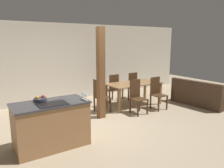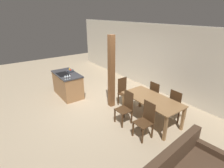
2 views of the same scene
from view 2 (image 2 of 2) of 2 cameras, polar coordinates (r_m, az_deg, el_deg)
The scene contains 14 objects.
ground_plane at distance 6.41m, azimuth -4.63°, elevation -6.62°, with size 16.00×16.00×0.00m, color tan.
wall_back at distance 7.57m, azimuth 12.99°, elevation 8.45°, with size 11.20×0.08×2.70m.
kitchen_island at distance 7.10m, azimuth -14.28°, elevation -0.15°, with size 1.44×0.76×0.93m.
fruit_bowl at distance 7.12m, azimuth -13.46°, elevation 4.29°, with size 0.26×0.26×0.11m.
wine_glass_near at distance 6.22m, azimuth -15.08°, elevation 2.43°, with size 0.07×0.07×0.17m.
wine_glass_middle at distance 6.25m, azimuth -14.38°, elevation 2.59°, with size 0.07×0.07×0.17m.
wine_glass_far at distance 6.28m, azimuth -13.68°, elevation 2.74°, with size 0.07×0.07×0.17m.
dining_table at distance 5.30m, azimuth 12.85°, elevation -5.65°, with size 1.79×0.89×0.76m.
dining_chair_near_left at distance 5.20m, azimuth 4.45°, elevation -7.52°, with size 0.40×0.40×0.99m.
dining_chair_near_right at distance 4.71m, azimuth 10.88°, elevation -11.37°, with size 0.40×0.40×0.99m.
dining_chair_far_left at distance 6.05m, azimuth 14.12°, elevation -3.66°, with size 0.40×0.40×0.99m.
dining_chair_far_right at distance 5.64m, azimuth 20.32°, elevation -6.46°, with size 0.40×0.40×0.99m.
dining_chair_head_end at distance 6.18m, azimuth 3.95°, elevation -2.45°, with size 0.40×0.40×0.99m.
timber_post at distance 5.82m, azimuth -0.20°, elevation 3.70°, with size 0.18×0.18×2.47m.
Camera 2 is at (4.83, -2.86, 3.09)m, focal length 28.00 mm.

